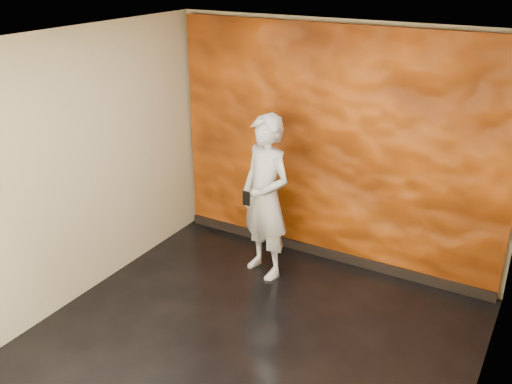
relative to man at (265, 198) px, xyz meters
name	(u,v)px	position (x,y,z in m)	size (l,w,h in m)	color
room	(245,212)	(0.50, -1.26, 0.46)	(4.02, 4.02, 2.81)	black
feature_wall	(334,149)	(0.50, 0.70, 0.44)	(3.90, 0.06, 2.75)	#E05D0F
baseboard	(327,253)	(0.50, 0.66, -0.88)	(3.90, 0.04, 0.12)	black
man	(265,198)	(0.00, 0.00, 0.00)	(0.68, 0.45, 1.88)	#A8B0B8
phone	(246,198)	(-0.09, -0.26, 0.07)	(0.09, 0.02, 0.16)	black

